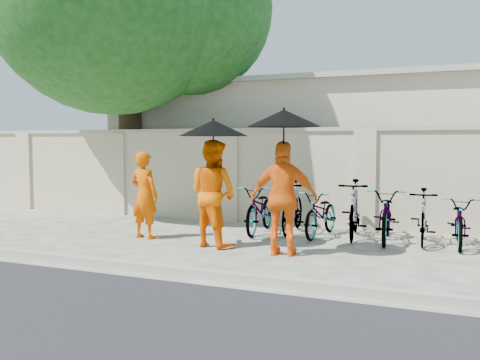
% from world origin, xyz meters
% --- Properties ---
extents(ground, '(80.00, 80.00, 0.00)m').
position_xyz_m(ground, '(0.00, 0.00, 0.00)').
color(ground, beige).
extents(kerb, '(40.00, 0.16, 0.12)m').
position_xyz_m(kerb, '(0.00, -1.70, 0.06)').
color(kerb, '#A3A28E').
rests_on(kerb, ground).
extents(compound_wall, '(20.00, 0.30, 2.00)m').
position_xyz_m(compound_wall, '(1.00, 3.20, 1.00)').
color(compound_wall, beige).
rests_on(compound_wall, ground).
extents(building_behind, '(14.00, 6.00, 3.20)m').
position_xyz_m(building_behind, '(2.00, 7.00, 1.60)').
color(building_behind, beige).
rests_on(building_behind, ground).
extents(shade_tree, '(6.70, 6.20, 8.20)m').
position_xyz_m(shade_tree, '(-3.66, 2.97, 5.10)').
color(shade_tree, brown).
rests_on(shade_tree, ground).
extents(monk_left, '(0.63, 0.46, 1.60)m').
position_xyz_m(monk_left, '(-1.56, 0.51, 0.80)').
color(monk_left, '#E45500').
rests_on(monk_left, ground).
extents(monk_center, '(1.04, 0.91, 1.81)m').
position_xyz_m(monk_center, '(-0.06, 0.32, 0.91)').
color(monk_center, '#FF6901').
rests_on(monk_center, ground).
extents(parasol_center, '(1.16, 1.16, 1.11)m').
position_xyz_m(parasol_center, '(-0.01, 0.24, 2.00)').
color(parasol_center, black).
rests_on(parasol_center, ground).
extents(monk_right, '(1.09, 0.56, 1.79)m').
position_xyz_m(monk_right, '(1.28, 0.09, 0.89)').
color(monk_right, orange).
rests_on(monk_right, ground).
extents(parasol_right, '(1.15, 1.15, 1.25)m').
position_xyz_m(parasol_right, '(1.30, 0.01, 2.13)').
color(parasol_right, black).
rests_on(parasol_right, ground).
extents(bike_0, '(0.82, 1.83, 0.93)m').
position_xyz_m(bike_0, '(0.18, 1.92, 0.47)').
color(bike_0, '#9C9C9C').
rests_on(bike_0, ground).
extents(bike_1, '(0.65, 1.77, 1.04)m').
position_xyz_m(bike_1, '(0.79, 2.10, 0.52)').
color(bike_1, '#9C9C9C').
rests_on(bike_1, ground).
extents(bike_2, '(0.68, 1.68, 0.86)m').
position_xyz_m(bike_2, '(1.39, 1.98, 0.43)').
color(bike_2, '#9C9C9C').
rests_on(bike_2, ground).
extents(bike_3, '(0.74, 1.85, 1.08)m').
position_xyz_m(bike_3, '(2.00, 2.01, 0.54)').
color(bike_3, '#9C9C9C').
rests_on(bike_3, ground).
extents(bike_4, '(0.81, 1.89, 0.97)m').
position_xyz_m(bike_4, '(2.60, 1.93, 0.48)').
color(bike_4, '#9C9C9C').
rests_on(bike_4, ground).
extents(bike_5, '(0.55, 1.62, 0.96)m').
position_xyz_m(bike_5, '(3.20, 1.98, 0.48)').
color(bike_5, '#9C9C9C').
rests_on(bike_5, ground).
extents(bike_6, '(0.65, 1.68, 0.87)m').
position_xyz_m(bike_6, '(3.81, 1.92, 0.44)').
color(bike_6, '#9C9C9C').
rests_on(bike_6, ground).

